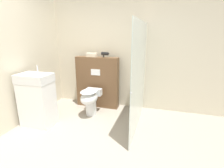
{
  "coord_description": "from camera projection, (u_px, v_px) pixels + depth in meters",
  "views": [
    {
      "loc": [
        1.14,
        -1.83,
        1.71
      ],
      "look_at": [
        0.22,
        1.25,
        0.78
      ],
      "focal_mm": 28.0,
      "sensor_mm": 36.0,
      "label": 1
    }
  ],
  "objects": [
    {
      "name": "wall_back",
      "position": [
        113.0,
        54.0,
        4.07
      ],
      "size": [
        8.0,
        0.06,
        2.5
      ],
      "color": "beige",
      "rests_on": "ground_plane"
    },
    {
      "name": "sink_vanity",
      "position": [
        37.0,
        100.0,
        3.29
      ],
      "size": [
        0.6,
        0.41,
        1.15
      ],
      "color": "white",
      "rests_on": "ground_plane"
    },
    {
      "name": "folded_towel",
      "position": [
        92.0,
        55.0,
        4.0
      ],
      "size": [
        0.24,
        0.12,
        0.09
      ],
      "color": "beige",
      "rests_on": "partition_panel"
    },
    {
      "name": "hair_drier",
      "position": [
        105.0,
        54.0,
        3.88
      ],
      "size": [
        0.19,
        0.07,
        0.12
      ],
      "color": "black",
      "rests_on": "partition_panel"
    },
    {
      "name": "partition_panel",
      "position": [
        97.0,
        82.0,
        4.14
      ],
      "size": [
        1.01,
        0.21,
        1.19
      ],
      "color": "brown",
      "rests_on": "ground_plane"
    },
    {
      "name": "ground_plane",
      "position": [
        72.0,
        159.0,
        2.48
      ],
      "size": [
        12.0,
        12.0,
        0.0
      ],
      "primitive_type": "plane",
      "color": "#9E9384"
    },
    {
      "name": "shower_glass",
      "position": [
        139.0,
        77.0,
        3.14
      ],
      "size": [
        0.04,
        1.69,
        1.92
      ],
      "color": "silver",
      "rests_on": "ground_plane"
    },
    {
      "name": "toilet",
      "position": [
        90.0,
        99.0,
        3.71
      ],
      "size": [
        0.34,
        0.58,
        0.57
      ],
      "color": "white",
      "rests_on": "ground_plane"
    }
  ]
}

